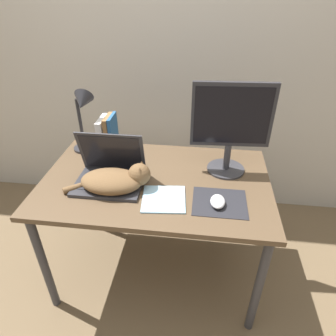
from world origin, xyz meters
name	(u,v)px	position (x,y,z in m)	size (l,w,h in m)	color
ground_plane	(148,322)	(0.00, 0.00, 0.00)	(12.00, 12.00, 0.00)	brown
wall_back	(173,33)	(0.00, 1.17, 1.30)	(8.00, 0.05, 2.60)	#BCB7AD
desk	(156,190)	(0.00, 0.38, 0.63)	(1.20, 0.76, 0.70)	brown
laptop	(110,174)	(-0.23, 0.32, 0.75)	(0.34, 0.26, 0.26)	#2D2D33
cat	(116,180)	(-0.18, 0.27, 0.76)	(0.43, 0.21, 0.14)	brown
external_monitor	(231,125)	(0.37, 0.51, 0.98)	(0.41, 0.20, 0.49)	#333338
mousepad	(220,202)	(0.33, 0.22, 0.71)	(0.26, 0.22, 0.00)	#232328
computer_mouse	(218,201)	(0.32, 0.20, 0.73)	(0.07, 0.10, 0.04)	silver
book_row	(108,135)	(-0.33, 0.64, 0.82)	(0.09, 0.16, 0.24)	white
desk_lamp	(82,112)	(-0.45, 0.62, 0.96)	(0.17, 0.17, 0.39)	#28282D
notepad	(164,199)	(0.07, 0.21, 0.71)	(0.23, 0.22, 0.01)	#99C6E0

